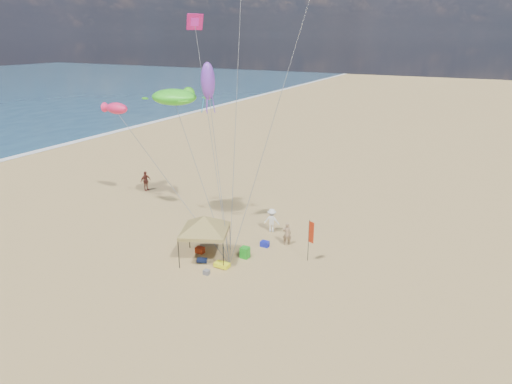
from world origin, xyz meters
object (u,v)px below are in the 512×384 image
cooler_red (200,250)px  chair_yellow (187,235)px  feather_flag (311,234)px  person_near_a (287,234)px  cooler_blue (265,244)px  chair_green (245,252)px  canopy_tent (204,218)px  person_near_b (206,230)px  beach_cart (222,265)px  person_far_a (146,181)px  person_near_c (272,220)px

cooler_red → chair_yellow: bearing=146.7°
feather_flag → person_near_a: size_ratio=1.73×
cooler_blue → chair_yellow: size_ratio=0.77×
chair_green → chair_yellow: same height
canopy_tent → person_near_b: size_ratio=3.19×
cooler_blue → person_near_b: person_near_b is taller
cooler_red → person_near_b: (-0.60, 1.64, 0.59)m
canopy_tent → beach_cart: (1.50, -0.53, -2.57)m
cooler_red → cooler_blue: 4.25m
person_near_a → person_far_a: 16.07m
feather_flag → person_near_b: (-7.22, -0.52, -1.04)m
chair_yellow → person_far_a: (-9.25, 6.56, 0.54)m
canopy_tent → person_near_a: (3.67, 4.11, -1.98)m
canopy_tent → person_near_b: canopy_tent is taller
cooler_blue → person_near_b: 4.07m
chair_green → chair_yellow: 4.72m
person_far_a → canopy_tent: bearing=-111.9°
cooler_red → person_near_b: 1.84m
feather_flag → person_near_a: 2.84m
cooler_blue → beach_cart: 3.83m
canopy_tent → person_far_a: bearing=145.2°
chair_green → chair_yellow: size_ratio=1.00×
canopy_tent → feather_flag: canopy_tent is taller
chair_green → person_far_a: (-13.96, 7.00, 0.54)m
cooler_red → person_near_a: person_near_a is taller
canopy_tent → cooler_red: 2.73m
cooler_red → person_near_c: person_near_c is taller
feather_flag → person_near_a: bearing=145.7°
person_near_c → person_far_a: bearing=-22.3°
cooler_blue → person_far_a: (-14.38, 5.07, 0.70)m
canopy_tent → person_near_a: canopy_tent is taller
canopy_tent → cooler_red: (-0.76, 0.47, -2.58)m
feather_flag → cooler_blue: (-3.33, 0.54, -1.64)m
beach_cart → cooler_red: bearing=156.2°
cooler_blue → canopy_tent: bearing=-128.5°
chair_green → person_near_a: (1.58, 2.88, 0.44)m
cooler_blue → chair_yellow: 5.34m
feather_flag → beach_cart: size_ratio=3.02×
person_near_c → chair_green: bearing=81.5°
cooler_red → cooler_blue: size_ratio=1.00×
chair_green → feather_flag: bearing=20.3°
feather_flag → person_near_b: bearing=-175.9°
chair_yellow → person_near_c: (4.51, 3.81, 0.51)m
chair_green → beach_cart: bearing=-108.7°
chair_green → person_near_b: bearing=165.8°
cooler_blue → person_near_a: (1.15, 0.95, 0.60)m
cooler_blue → chair_green: (-0.43, -1.93, 0.16)m
cooler_red → beach_cart: cooler_red is taller
chair_yellow → person_far_a: bearing=144.7°
person_near_b → feather_flag: bearing=-30.0°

